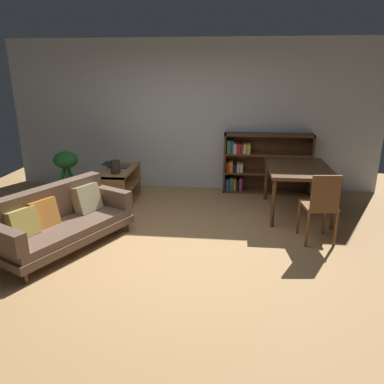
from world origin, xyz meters
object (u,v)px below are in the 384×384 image
fabric_couch (60,219)px  dining_table (298,171)px  media_console (120,186)px  open_laptop (118,166)px  potted_floor_plant (67,168)px  dining_chair_near (321,204)px  desk_speaker (115,167)px  bookshelf (261,163)px

fabric_couch → dining_table: bearing=25.5°
media_console → dining_table: 2.89m
open_laptop → potted_floor_plant: 0.90m
dining_table → dining_chair_near: (0.12, -1.05, -0.14)m
desk_speaker → dining_chair_near: (2.95, -0.92, -0.17)m
dining_chair_near → bookshelf: size_ratio=0.60×
potted_floor_plant → dining_table: 3.84m
open_laptop → potted_floor_plant: (-0.90, -0.02, -0.07)m
fabric_couch → bookshelf: bookshelf is taller
fabric_couch → open_laptop: size_ratio=4.38×
desk_speaker → dining_table: bearing=2.8°
fabric_couch → dining_chair_near: bearing=7.9°
open_laptop → bookshelf: bookshelf is taller
dining_table → dining_chair_near: 1.07m
dining_chair_near → potted_floor_plant: bearing=161.6°
open_laptop → bookshelf: size_ratio=0.27×
dining_chair_near → desk_speaker: bearing=162.7°
fabric_couch → potted_floor_plant: (-0.68, 1.77, 0.19)m
potted_floor_plant → dining_chair_near: size_ratio=0.90×
open_laptop → dining_table: (2.93, -0.28, 0.06)m
potted_floor_plant → dining_table: bearing=-3.9°
dining_chair_near → open_laptop: bearing=156.4°
fabric_couch → bookshelf: (2.66, 2.57, 0.17)m
open_laptop → media_console: bearing=-63.6°
open_laptop → potted_floor_plant: bearing=-179.0°
dining_table → dining_chair_near: bearing=-83.7°
dining_table → desk_speaker: bearing=-177.2°
open_laptop → dining_chair_near: size_ratio=0.46×
media_console → bookshelf: (2.38, 0.92, 0.23)m
dining_table → dining_chair_near: dining_chair_near is taller
open_laptop → dining_chair_near: (3.05, -1.33, -0.09)m
potted_floor_plant → dining_chair_near: dining_chair_near is taller
desk_speaker → dining_chair_near: size_ratio=0.22×
open_laptop → dining_chair_near: dining_chair_near is taller
open_laptop → desk_speaker: 0.43m
fabric_couch → open_laptop: bearing=82.9°
open_laptop → potted_floor_plant: potted_floor_plant is taller
potted_floor_plant → bookshelf: bookshelf is taller
desk_speaker → dining_chair_near: bearing=-17.3°
media_console → desk_speaker: 0.50m
media_console → dining_table: (2.87, -0.15, 0.37)m
media_console → dining_chair_near: size_ratio=1.09×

